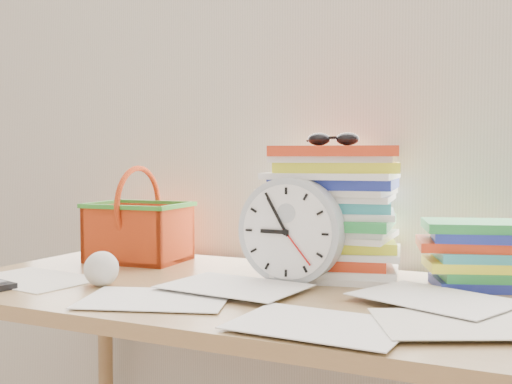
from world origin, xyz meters
The scene contains 9 objects.
curtain centered at (0.00, 1.98, 1.30)m, with size 2.40×0.01×2.50m, color beige.
desk centered at (0.00, 1.60, 0.68)m, with size 1.40×0.70×0.75m.
paper_stack centered at (0.10, 1.81, 0.90)m, with size 0.32×0.27×0.31m, color white, non-canonical shape.
clock centered at (0.05, 1.68, 0.87)m, with size 0.24×0.24×0.05m, color #ACB5BC.
sunglasses centered at (0.12, 1.76, 1.07)m, with size 0.13×0.11×0.03m, color black, non-canonical shape.
book_stack centered at (0.43, 1.82, 0.82)m, with size 0.24×0.19×0.14m, color white, non-canonical shape.
basket centered at (-0.44, 1.79, 0.88)m, with size 0.25×0.20×0.25m, color #D24314, non-canonical shape.
crumpled_ball centered at (-0.31, 1.48, 0.79)m, with size 0.08×0.08×0.08m, color silver.
scattered_papers centered at (0.00, 1.60, 0.76)m, with size 1.26×0.42×0.02m, color white, non-canonical shape.
Camera 1 is at (0.59, 0.38, 1.03)m, focal length 45.00 mm.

